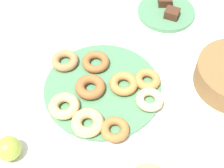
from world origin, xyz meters
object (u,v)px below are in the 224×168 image
Objects in this scene: donut_0 at (150,99)px; donut_2 at (147,80)px; donut_4 at (115,129)px; brownie_near at (165,1)px; donut_plate at (102,88)px; apple at (8,148)px; donut_6 at (96,62)px; cake_plate at (166,12)px; brownie_far at (172,13)px; donut_8 at (64,106)px; donut_1 at (88,123)px; donut_5 at (90,87)px; donut_7 at (124,84)px; donut_3 at (65,61)px.

donut_0 and donut_2 have the same top height.
donut_4 is 0.54m from brownie_near.
brownie_near is (-0.36, -0.05, 0.01)m from donut_2.
apple reaches higher than donut_plate.
apple reaches higher than donut_6.
apple is (0.67, -0.22, 0.02)m from cake_plate.
donut_plate is 0.43m from brownie_near.
donut_plate is 0.38m from brownie_far.
brownie_near is 1.00× the size of brownie_far.
brownie_near and brownie_far have the same top height.
donut_8 is 0.43× the size of cake_plate.
donut_1 is at bearing -27.64° from donut_2.
brownie_near is (-0.03, -0.02, 0.02)m from cake_plate.
donut_1 is 0.12m from donut_5.
donut_2 is at bearing 123.94° from donut_7.
donut_3 is 0.43m from brownie_near.
donut_2 is 0.33m from cake_plate.
brownie_far is at bearing 45.00° from cake_plate.
donut_2 is 0.07m from donut_7.
donut_5 reaches higher than donut_0.
donut_5 is at bearing -131.39° from donut_4.
donut_3 is at bearing -119.72° from donut_5.
donut_4 is 0.37× the size of cake_plate.
donut_4 is at bearing 48.61° from donut_5.
donut_1 reaches higher than donut_plate.
donut_5 is at bearing 60.28° from donut_3.
donut_7 reaches higher than donut_plate.
donut_1 reaches higher than donut_7.
donut_8 is (0.11, -0.21, 0.00)m from donut_0.
donut_6 is at bearing -28.45° from brownie_far.
brownie_near is at bearing 171.02° from donut_plate.
donut_4 is at bearing -2.39° from brownie_far.
donut_6 is (-0.01, -0.17, -0.00)m from donut_2.
donut_plate is 0.40m from cake_plate.
donut_8 is 0.18m from apple.
donut_0 is 0.09m from donut_7.
donut_1 is 1.01× the size of donut_5.
apple reaches higher than donut_8.
donut_7 is at bearing -1.48° from brownie_near.
donut_plate is 5.33× the size of apple.
donut_1 is at bearing -10.75° from brownie_far.
donut_7 is (0.02, 0.20, 0.00)m from donut_3.
donut_3 is 0.13m from donut_5.
donut_1 reaches higher than cake_plate.
donut_2 is 0.92× the size of donut_6.
donut_2 is (-0.20, 0.10, -0.00)m from donut_1.
apple is at bearing -26.98° from donut_plate.
donut_8 reaches higher than donut_7.
donut_8 is at bearing -14.35° from brownie_near.
donut_8 reaches higher than donut_3.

